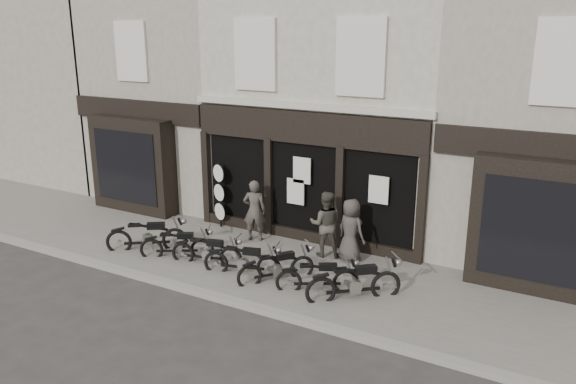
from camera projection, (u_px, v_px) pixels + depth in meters
The scene contains 18 objects.
ground_plane at pixel (249, 280), 14.13m from camera, with size 90.00×90.00×0.00m, color #2D2B28.
pavement at pixel (268, 266), 14.87m from camera, with size 30.00×4.20×0.12m, color #605C55.
kerb at pixel (220, 298), 13.06m from camera, with size 30.00×0.25×0.13m, color gray.
central_building at pixel (348, 94), 17.97m from camera, with size 7.30×6.22×8.34m.
neighbour_left at pixel (191, 86), 20.93m from camera, with size 5.60×6.73×8.34m.
neighbour_right at pixel (567, 109), 14.95m from camera, with size 5.60×6.73×8.34m.
filler_left at pixel (47, 76), 24.83m from camera, with size 11.00×6.00×8.20m, color #A29889.
motorcycle_0 at pixel (148, 239), 15.75m from camera, with size 1.97×1.53×1.08m.
motorcycle_1 at pixel (178, 247), 15.26m from camera, with size 1.81×1.27×0.97m.
motorcycle_2 at pixel (208, 254), 14.82m from camera, with size 1.95×0.80×0.96m.
motorcycle_3 at pixel (243, 263), 14.19m from camera, with size 2.00×0.86×0.98m.
motorcycle_4 at pixel (277, 270), 13.82m from camera, with size 1.45×1.73×0.98m.
motorcycle_5 at pixel (319, 280), 13.29m from camera, with size 1.81×1.22×0.95m.
motorcycle_6 at pixel (355, 286), 12.85m from camera, with size 1.89×1.70×1.10m.
man_left at pixel (254, 210), 16.29m from camera, with size 0.66×0.43×1.81m, color #413B35.
man_centre at pixel (326, 224), 15.15m from camera, with size 0.88×0.69×1.82m, color #403C34.
man_right at pixel (351, 230), 14.83m from camera, with size 0.84×0.54×1.71m, color #3B3531.
advert_sign_post at pixel (220, 198), 17.38m from camera, with size 0.51×0.34×2.19m.
Camera 1 is at (7.19, -10.81, 6.08)m, focal length 35.00 mm.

